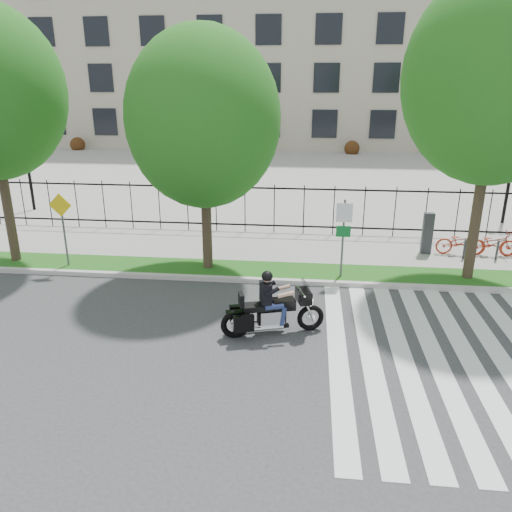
# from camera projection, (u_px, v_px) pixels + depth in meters

# --- Properties ---
(ground) EXTENTS (120.00, 120.00, 0.00)m
(ground) POSITION_uv_depth(u_px,v_px,m) (245.00, 347.00, 12.02)
(ground) COLOR #333335
(ground) RESTS_ON ground
(curb) EXTENTS (60.00, 0.20, 0.15)m
(curb) POSITION_uv_depth(u_px,v_px,m) (262.00, 281.00, 15.84)
(curb) COLOR #B8B5AD
(curb) RESTS_ON ground
(grass_verge) EXTENTS (60.00, 1.50, 0.15)m
(grass_verge) POSITION_uv_depth(u_px,v_px,m) (264.00, 271.00, 16.64)
(grass_verge) COLOR #174F13
(grass_verge) RESTS_ON ground
(sidewalk) EXTENTS (60.00, 3.50, 0.15)m
(sidewalk) POSITION_uv_depth(u_px,v_px,m) (270.00, 247.00, 18.98)
(sidewalk) COLOR gray
(sidewalk) RESTS_ON ground
(plaza) EXTENTS (80.00, 34.00, 0.10)m
(plaza) POSITION_uv_depth(u_px,v_px,m) (290.00, 170.00, 35.45)
(plaza) COLOR gray
(plaza) RESTS_ON ground
(crosswalk_stripes) EXTENTS (5.70, 8.00, 0.01)m
(crosswalk_stripes) POSITION_uv_depth(u_px,v_px,m) (452.00, 359.00, 11.53)
(crosswalk_stripes) COLOR silver
(crosswalk_stripes) RESTS_ON ground
(iron_fence) EXTENTS (30.00, 0.06, 2.00)m
(iron_fence) POSITION_uv_depth(u_px,v_px,m) (274.00, 209.00, 20.27)
(iron_fence) COLOR black
(iron_fence) RESTS_ON sidewalk
(office_building) EXTENTS (60.00, 21.90, 20.15)m
(office_building) POSITION_uv_depth(u_px,v_px,m) (301.00, 40.00, 50.82)
(office_building) COLOR #ABA28A
(office_building) RESTS_ON ground
(lamp_post_left) EXTENTS (1.06, 0.70, 4.25)m
(lamp_post_left) POSITION_uv_depth(u_px,v_px,m) (25.00, 145.00, 23.43)
(lamp_post_left) COLOR black
(lamp_post_left) RESTS_ON ground
(street_tree_1) EXTENTS (4.77, 4.77, 7.57)m
(street_tree_1) POSITION_uv_depth(u_px,v_px,m) (203.00, 119.00, 15.21)
(street_tree_1) COLOR #3A291F
(street_tree_1) RESTS_ON grass_verge
(street_tree_2) EXTENTS (5.27, 5.27, 9.05)m
(street_tree_2) POSITION_uv_depth(u_px,v_px,m) (497.00, 78.00, 13.95)
(street_tree_2) COLOR #3A291F
(street_tree_2) RESTS_ON grass_verge
(sign_pole_regulatory) EXTENTS (0.50, 0.09, 2.50)m
(sign_pole_regulatory) POSITION_uv_depth(u_px,v_px,m) (343.00, 228.00, 15.48)
(sign_pole_regulatory) COLOR #59595B
(sign_pole_regulatory) RESTS_ON grass_verge
(sign_pole_warning) EXTENTS (0.78, 0.09, 2.49)m
(sign_pole_warning) POSITION_uv_depth(u_px,v_px,m) (62.00, 220.00, 16.42)
(sign_pole_warning) COLOR #59595B
(sign_pole_warning) RESTS_ON grass_verge
(motorcycle_rider) EXTENTS (2.59, 1.23, 2.06)m
(motorcycle_rider) POSITION_uv_depth(u_px,v_px,m) (273.00, 309.00, 12.46)
(motorcycle_rider) COLOR black
(motorcycle_rider) RESTS_ON ground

